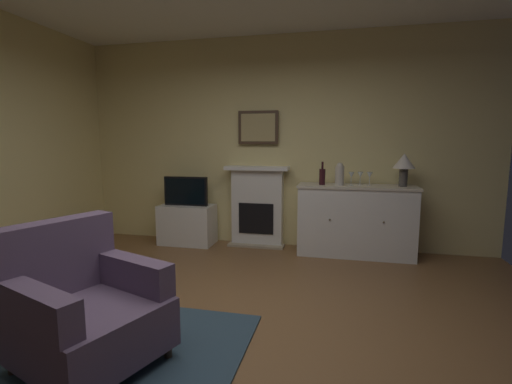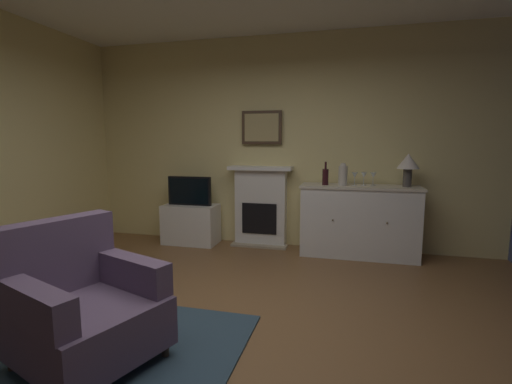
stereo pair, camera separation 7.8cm
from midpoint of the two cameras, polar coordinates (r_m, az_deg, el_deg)
name	(u,v)px [view 2 (the right image)]	position (r m, az deg, el deg)	size (l,w,h in m)	color
ground_plane	(217,344)	(2.92, -5.25, -22.57)	(5.63, 5.24, 0.10)	brown
wall_rear	(282,143)	(5.04, 4.55, 7.67)	(5.63, 0.06, 2.83)	#EAD68C
area_rug	(99,353)	(2.90, -22.50, -22.19)	(1.88, 1.54, 0.02)	#2D4251
fireplace_unit	(261,206)	(5.04, 1.18, -2.21)	(0.87, 0.30, 1.10)	white
framed_picture	(262,128)	(5.01, 1.34, 10.03)	(0.55, 0.04, 0.45)	#473323
sideboard_cabinet	(359,221)	(4.76, 16.22, -4.36)	(1.44, 0.49, 0.89)	white
table_lamp	(408,164)	(4.72, 23.11, 4.10)	(0.26, 0.26, 0.40)	#4C4742
wine_bottle	(325,176)	(4.64, 11.26, 2.40)	(0.08, 0.08, 0.29)	#331419
wine_glass_left	(355,176)	(4.66, 15.62, 2.46)	(0.07, 0.07, 0.16)	silver
wine_glass_center	(364,176)	(4.71, 16.95, 2.46)	(0.07, 0.07, 0.16)	silver
wine_glass_right	(373,176)	(4.70, 18.30, 2.39)	(0.07, 0.07, 0.16)	silver
vase_decorative	(343,174)	(4.62, 13.89, 2.69)	(0.11, 0.11, 0.28)	beige
tv_cabinet	(191,224)	(5.25, -9.69, -4.95)	(0.75, 0.42, 0.55)	white
tv_set	(190,191)	(5.15, -9.92, 0.17)	(0.62, 0.07, 0.40)	black
armchair	(82,306)	(2.69, -24.76, -15.85)	(1.02, 0.99, 0.92)	#604C66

